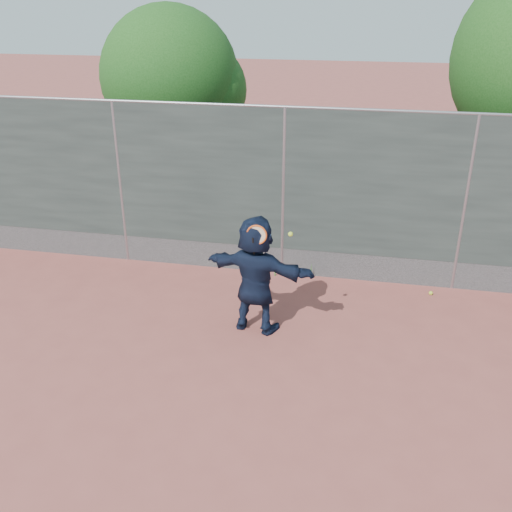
# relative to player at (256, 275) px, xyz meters

# --- Properties ---
(ground) EXTENTS (80.00, 80.00, 0.00)m
(ground) POSITION_rel_player_xyz_m (0.09, -1.55, -0.91)
(ground) COLOR #9E4C42
(ground) RESTS_ON ground
(player) EXTENTS (1.76, 0.85, 1.82)m
(player) POSITION_rel_player_xyz_m (0.00, 0.00, 0.00)
(player) COLOR #131C34
(player) RESTS_ON ground
(ball_ground) EXTENTS (0.07, 0.07, 0.07)m
(ball_ground) POSITION_rel_player_xyz_m (2.71, 1.61, -0.88)
(ball_ground) COLOR #BCD830
(ball_ground) RESTS_ON ground
(fence) EXTENTS (20.00, 0.06, 3.03)m
(fence) POSITION_rel_player_xyz_m (0.09, 1.95, 0.67)
(fence) COLOR #38423D
(fence) RESTS_ON ground
(swing_action) EXTENTS (0.65, 0.13, 0.51)m
(swing_action) POSITION_rel_player_xyz_m (0.09, -0.20, 0.71)
(swing_action) COLOR #E85215
(swing_action) RESTS_ON ground
(tree_left) EXTENTS (3.15, 3.00, 4.53)m
(tree_left) POSITION_rel_player_xyz_m (-2.76, 5.00, 2.03)
(tree_left) COLOR #382314
(tree_left) RESTS_ON ground
(weed_clump) EXTENTS (0.68, 0.07, 0.30)m
(weed_clump) POSITION_rel_player_xyz_m (0.38, 1.84, -0.78)
(weed_clump) COLOR #387226
(weed_clump) RESTS_ON ground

